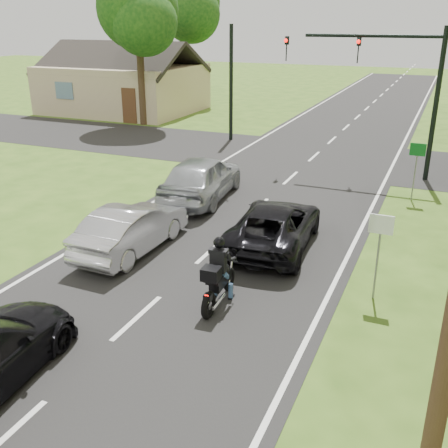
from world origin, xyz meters
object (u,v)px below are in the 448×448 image
at_px(sign_white, 380,237).
at_px(traffic_signal, 390,75).
at_px(silver_sedan, 132,228).
at_px(motorcycle_rider, 218,279).
at_px(dark_suv, 274,225).
at_px(silver_suv, 201,177).
at_px(sign_green, 417,158).

bearing_deg(sign_white, traffic_signal, 97.05).
height_order(silver_sedan, sign_white, sign_white).
bearing_deg(sign_white, motorcycle_rider, -152.52).
height_order(dark_suv, silver_sedan, silver_sedan).
relative_size(silver_sedan, traffic_signal, 0.65).
relative_size(silver_suv, sign_green, 2.27).
distance_m(silver_sedan, sign_green, 10.56).
bearing_deg(sign_green, motorcycle_rider, -109.74).
relative_size(silver_sedan, sign_green, 1.94).
relative_size(dark_suv, silver_sedan, 1.12).
distance_m(motorcycle_rider, silver_sedan, 3.93).
bearing_deg(dark_suv, sign_white, 142.95).
bearing_deg(silver_suv, silver_sedan, 86.47).
relative_size(silver_sedan, sign_white, 1.94).
bearing_deg(motorcycle_rider, sign_white, 24.59).
xyz_separation_m(motorcycle_rider, sign_green, (3.48, 9.71, 0.93)).
bearing_deg(silver_suv, traffic_signal, -138.93).
height_order(motorcycle_rider, sign_white, sign_white).
distance_m(motorcycle_rider, dark_suv, 3.73).
bearing_deg(motorcycle_rider, traffic_signal, 78.52).
bearing_deg(sign_green, traffic_signal, 117.38).
xyz_separation_m(dark_suv, sign_white, (3.15, -2.02, 0.94)).
relative_size(motorcycle_rider, silver_sedan, 0.48).
height_order(dark_suv, sign_white, sign_white).
relative_size(traffic_signal, sign_white, 3.00).
distance_m(silver_suv, sign_green, 7.76).
xyz_separation_m(silver_suv, sign_white, (6.95, -5.09, 0.76)).
distance_m(dark_suv, sign_green, 6.92).
bearing_deg(sign_green, sign_white, -91.43).
bearing_deg(silver_sedan, traffic_signal, -115.39).
distance_m(dark_suv, silver_sedan, 4.09).
distance_m(motorcycle_rider, sign_green, 10.36).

